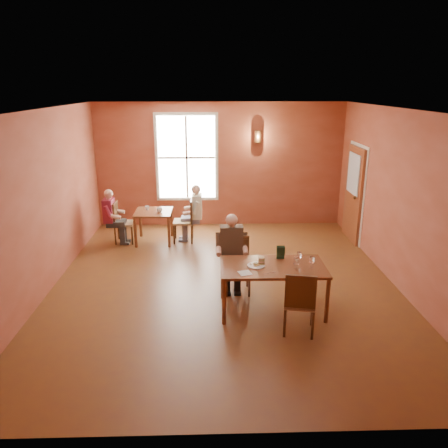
{
  "coord_description": "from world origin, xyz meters",
  "views": [
    {
      "loc": [
        -0.22,
        -7.06,
        3.37
      ],
      "look_at": [
        0.0,
        0.2,
        1.05
      ],
      "focal_mm": 35.0,
      "sensor_mm": 36.0,
      "label": 1
    }
  ],
  "objects_px": {
    "second_table": "(154,227)",
    "chair_diner_maroon": "(125,222)",
    "chair_empty": "(300,301)",
    "chair_diner_white": "(183,221)",
    "diner_main": "(238,258)",
    "diner_white": "(184,215)",
    "main_table": "(272,288)",
    "chair_diner_main": "(237,266)",
    "diner_maroon": "(123,216)"
  },
  "relations": [
    {
      "from": "second_table",
      "to": "chair_diner_maroon",
      "type": "bearing_deg",
      "value": 180.0
    },
    {
      "from": "second_table",
      "to": "chair_diner_maroon",
      "type": "distance_m",
      "value": 0.66
    },
    {
      "from": "chair_empty",
      "to": "chair_diner_white",
      "type": "xyz_separation_m",
      "value": [
        -1.86,
        3.83,
        0.01
      ]
    },
    {
      "from": "diner_main",
      "to": "diner_white",
      "type": "distance_m",
      "value": 2.78
    },
    {
      "from": "chair_diner_white",
      "to": "chair_diner_maroon",
      "type": "bearing_deg",
      "value": 90.0
    },
    {
      "from": "chair_diner_white",
      "to": "diner_white",
      "type": "xyz_separation_m",
      "value": [
        0.03,
        0.0,
        0.13
      ]
    },
    {
      "from": "main_table",
      "to": "diner_white",
      "type": "height_order",
      "value": "diner_white"
    },
    {
      "from": "chair_diner_main",
      "to": "diner_maroon",
      "type": "bearing_deg",
      "value": -46.96
    },
    {
      "from": "diner_white",
      "to": "chair_diner_maroon",
      "type": "relative_size",
      "value": 1.34
    },
    {
      "from": "diner_main",
      "to": "diner_white",
      "type": "relative_size",
      "value": 1.03
    },
    {
      "from": "chair_empty",
      "to": "diner_white",
      "type": "distance_m",
      "value": 4.25
    },
    {
      "from": "chair_diner_main",
      "to": "diner_main",
      "type": "height_order",
      "value": "diner_main"
    },
    {
      "from": "chair_diner_white",
      "to": "diner_maroon",
      "type": "relative_size",
      "value": 0.81
    },
    {
      "from": "chair_diner_maroon",
      "to": "diner_main",
      "type": "bearing_deg",
      "value": 42.35
    },
    {
      "from": "chair_diner_white",
      "to": "diner_white",
      "type": "distance_m",
      "value": 0.14
    },
    {
      "from": "main_table",
      "to": "chair_diner_maroon",
      "type": "xyz_separation_m",
      "value": [
        -2.86,
        3.21,
        0.09
      ]
    },
    {
      "from": "chair_empty",
      "to": "chair_diner_white",
      "type": "height_order",
      "value": "chair_diner_white"
    },
    {
      "from": "diner_white",
      "to": "diner_maroon",
      "type": "bearing_deg",
      "value": 90.0
    },
    {
      "from": "main_table",
      "to": "chair_diner_main",
      "type": "relative_size",
      "value": 1.69
    },
    {
      "from": "diner_white",
      "to": "diner_maroon",
      "type": "distance_m",
      "value": 1.36
    },
    {
      "from": "diner_white",
      "to": "diner_maroon",
      "type": "height_order",
      "value": "diner_white"
    },
    {
      "from": "main_table",
      "to": "diner_maroon",
      "type": "distance_m",
      "value": 4.32
    },
    {
      "from": "main_table",
      "to": "diner_white",
      "type": "distance_m",
      "value": 3.56
    },
    {
      "from": "second_table",
      "to": "diner_maroon",
      "type": "xyz_separation_m",
      "value": [
        -0.68,
        0.0,
        0.24
      ]
    },
    {
      "from": "chair_diner_maroon",
      "to": "diner_maroon",
      "type": "bearing_deg",
      "value": -90.0
    },
    {
      "from": "chair_empty",
      "to": "diner_maroon",
      "type": "distance_m",
      "value": 4.99
    },
    {
      "from": "chair_diner_maroon",
      "to": "main_table",
      "type": "bearing_deg",
      "value": 41.7
    },
    {
      "from": "second_table",
      "to": "diner_white",
      "type": "height_order",
      "value": "diner_white"
    },
    {
      "from": "second_table",
      "to": "chair_diner_maroon",
      "type": "xyz_separation_m",
      "value": [
        -0.65,
        0.0,
        0.11
      ]
    },
    {
      "from": "diner_maroon",
      "to": "chair_diner_main",
      "type": "bearing_deg",
      "value": 43.04
    },
    {
      "from": "chair_diner_white",
      "to": "chair_diner_maroon",
      "type": "xyz_separation_m",
      "value": [
        -1.3,
        0.0,
        -0.02
      ]
    },
    {
      "from": "chair_empty",
      "to": "chair_diner_maroon",
      "type": "height_order",
      "value": "chair_empty"
    },
    {
      "from": "diner_main",
      "to": "chair_empty",
      "type": "height_order",
      "value": "diner_main"
    },
    {
      "from": "chair_diner_maroon",
      "to": "diner_maroon",
      "type": "height_order",
      "value": "diner_maroon"
    },
    {
      "from": "main_table",
      "to": "diner_white",
      "type": "xyz_separation_m",
      "value": [
        -1.53,
        3.21,
        0.24
      ]
    },
    {
      "from": "chair_diner_main",
      "to": "second_table",
      "type": "distance_m",
      "value": 3.08
    },
    {
      "from": "main_table",
      "to": "second_table",
      "type": "xyz_separation_m",
      "value": [
        -2.21,
        3.21,
        -0.02
      ]
    },
    {
      "from": "diner_white",
      "to": "chair_diner_maroon",
      "type": "height_order",
      "value": "diner_white"
    },
    {
      "from": "main_table",
      "to": "chair_diner_main",
      "type": "bearing_deg",
      "value": 127.57
    },
    {
      "from": "second_table",
      "to": "chair_diner_white",
      "type": "bearing_deg",
      "value": 0.0
    },
    {
      "from": "main_table",
      "to": "chair_diner_main",
      "type": "distance_m",
      "value": 0.83
    },
    {
      "from": "main_table",
      "to": "second_table",
      "type": "distance_m",
      "value": 3.89
    },
    {
      "from": "diner_white",
      "to": "chair_diner_white",
      "type": "bearing_deg",
      "value": 90.0
    },
    {
      "from": "chair_diner_white",
      "to": "diner_maroon",
      "type": "xyz_separation_m",
      "value": [
        -1.33,
        0.0,
        0.11
      ]
    },
    {
      "from": "diner_main",
      "to": "main_table",
      "type": "bearing_deg",
      "value": 128.88
    },
    {
      "from": "chair_diner_white",
      "to": "chair_diner_main",
      "type": "bearing_deg",
      "value": -157.52
    },
    {
      "from": "diner_main",
      "to": "diner_white",
      "type": "bearing_deg",
      "value": -68.33
    },
    {
      "from": "main_table",
      "to": "chair_diner_maroon",
      "type": "bearing_deg",
      "value": 131.7
    },
    {
      "from": "main_table",
      "to": "chair_empty",
      "type": "xyz_separation_m",
      "value": [
        0.3,
        -0.63,
        0.1
      ]
    },
    {
      "from": "chair_diner_main",
      "to": "second_table",
      "type": "xyz_separation_m",
      "value": [
        -1.71,
        2.56,
        -0.12
      ]
    }
  ]
}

